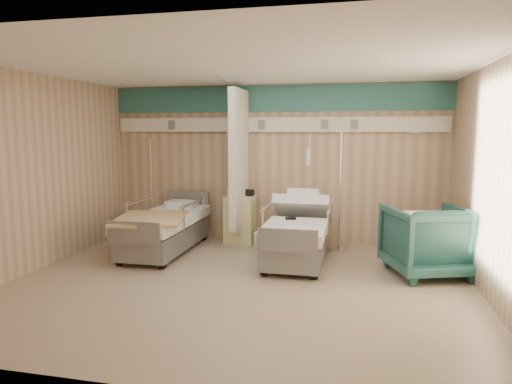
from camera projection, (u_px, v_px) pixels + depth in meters
The scene contains 13 objects.
ground at pixel (239, 285), 5.96m from camera, with size 6.00×5.00×0.00m, color tan.
room_walls at pixel (241, 141), 5.96m from camera, with size 6.04×5.04×2.82m.
bed_right at pixel (298, 240), 7.04m from camera, with size 1.00×2.16×0.63m, color white, non-canonical shape.
bed_left at pixel (165, 233), 7.52m from camera, with size 1.00×2.16×0.63m, color white, non-canonical shape.
bedside_cabinet at pixel (240, 219), 8.14m from camera, with size 0.50×0.48×0.85m, color #E7E690.
visitor_armchair at pixel (428, 240), 6.31m from camera, with size 1.04×1.07×0.97m, color #1F4F4A.
waffle_blanket at pixel (432, 204), 6.21m from camera, with size 0.62×0.55×0.07m, color white.
iv_stand_right at pixel (339, 226), 7.64m from camera, with size 0.36×0.36×2.00m.
iv_stand_left at pixel (152, 218), 8.52m from camera, with size 0.33×0.33×1.86m.
call_remote at pixel (291, 218), 7.05m from camera, with size 0.16×0.07×0.04m, color black.
tan_blanket at pixel (151, 218), 7.03m from camera, with size 1.00×1.26×0.04m, color tan.
toiletry_bag at pixel (247, 193), 8.07m from camera, with size 0.21×0.13×0.11m, color black.
white_cup at pixel (230, 191), 8.14m from camera, with size 0.09×0.09×0.13m, color white.
Camera 1 is at (1.47, -5.55, 2.00)m, focal length 32.00 mm.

